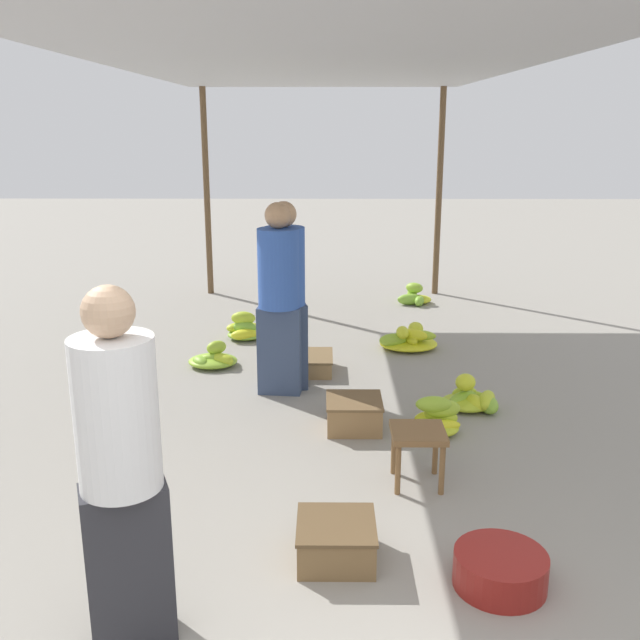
% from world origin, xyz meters
% --- Properties ---
extents(canopy_post_back_left, '(0.08, 0.08, 2.68)m').
position_xyz_m(canopy_post_back_left, '(-1.52, 7.58, 1.34)').
color(canopy_post_back_left, brown).
rests_on(canopy_post_back_left, ground).
extents(canopy_post_back_right, '(0.08, 0.08, 2.68)m').
position_xyz_m(canopy_post_back_right, '(1.52, 7.58, 1.34)').
color(canopy_post_back_right, brown).
rests_on(canopy_post_back_right, ground).
extents(canopy_tarp, '(3.44, 7.68, 0.04)m').
position_xyz_m(canopy_tarp, '(0.00, 3.94, 2.70)').
color(canopy_tarp, '#B2B2B7').
rests_on(canopy_tarp, canopy_post_front_left).
extents(vendor_foreground, '(0.45, 0.45, 1.63)m').
position_xyz_m(vendor_foreground, '(-0.82, 0.86, 0.84)').
color(vendor_foreground, '#2D2D33').
rests_on(vendor_foreground, ground).
extents(stool, '(0.34, 0.34, 0.37)m').
position_xyz_m(stool, '(0.62, 2.29, 0.30)').
color(stool, brown).
rests_on(stool, ground).
extents(basin_black, '(0.47, 0.47, 0.18)m').
position_xyz_m(basin_black, '(0.91, 1.24, 0.09)').
color(basin_black, maroon).
rests_on(basin_black, ground).
extents(banana_pile_left_0, '(0.46, 0.41, 0.24)m').
position_xyz_m(banana_pile_left_0, '(-1.03, 4.55, 0.07)').
color(banana_pile_left_0, '#BDD02A').
rests_on(banana_pile_left_0, ground).
extents(banana_pile_left_1, '(0.42, 0.49, 0.30)m').
position_xyz_m(banana_pile_left_1, '(-0.83, 5.45, 0.10)').
color(banana_pile_left_1, '#AECA2D').
rests_on(banana_pile_left_1, ground).
extents(banana_pile_right_0, '(0.62, 0.52, 0.25)m').
position_xyz_m(banana_pile_right_0, '(0.89, 5.12, 0.10)').
color(banana_pile_right_0, yellow).
rests_on(banana_pile_right_0, ground).
extents(banana_pile_right_1, '(0.39, 0.35, 0.29)m').
position_xyz_m(banana_pile_right_1, '(0.87, 3.08, 0.11)').
color(banana_pile_right_1, yellow).
rests_on(banana_pile_right_1, ground).
extents(banana_pile_right_2, '(0.47, 0.40, 0.29)m').
position_xyz_m(banana_pile_right_2, '(1.23, 3.53, 0.08)').
color(banana_pile_right_2, '#BDD02A').
rests_on(banana_pile_right_2, ground).
extents(banana_pile_right_3, '(0.45, 0.47, 0.26)m').
position_xyz_m(banana_pile_right_3, '(1.18, 7.01, 0.09)').
color(banana_pile_right_3, '#89BB34').
rests_on(banana_pile_right_3, ground).
extents(crate_near, '(0.49, 0.49, 0.16)m').
position_xyz_m(crate_near, '(-0.14, 4.42, 0.08)').
color(crate_near, '#9E7A4C').
rests_on(crate_near, ground).
extents(crate_mid, '(0.42, 0.42, 0.23)m').
position_xyz_m(crate_mid, '(0.25, 3.15, 0.12)').
color(crate_mid, olive).
rests_on(crate_mid, ground).
extents(crate_far, '(0.42, 0.42, 0.21)m').
position_xyz_m(crate_far, '(0.10, 1.46, 0.11)').
color(crate_far, brown).
rests_on(crate_far, ground).
extents(shopper_walking_mid, '(0.41, 0.41, 1.62)m').
position_xyz_m(shopper_walking_mid, '(-0.31, 3.99, 0.84)').
color(shopper_walking_mid, '#384766').
rests_on(shopper_walking_mid, ground).
extents(shopper_walking_far, '(0.38, 0.38, 1.62)m').
position_xyz_m(shopper_walking_far, '(-0.35, 3.90, 0.84)').
color(shopper_walking_far, '#384766').
rests_on(shopper_walking_far, ground).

